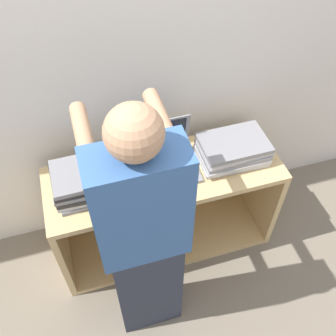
{
  "coord_description": "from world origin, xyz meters",
  "views": [
    {
      "loc": [
        -0.39,
        -1.14,
        2.38
      ],
      "look_at": [
        0.0,
        0.17,
        0.82
      ],
      "focal_mm": 42.0,
      "sensor_mm": 36.0,
      "label": 1
    }
  ],
  "objects_px": {
    "laptop_stack_left": "(90,180)",
    "laptop_stack_right": "(233,150)",
    "laptop_open": "(162,160)",
    "person": "(143,240)"
  },
  "relations": [
    {
      "from": "laptop_stack_left",
      "to": "laptop_stack_right",
      "type": "relative_size",
      "value": 1.0
    },
    {
      "from": "laptop_open",
      "to": "laptop_stack_left",
      "type": "relative_size",
      "value": 0.95
    },
    {
      "from": "laptop_open",
      "to": "laptop_stack_right",
      "type": "height_order",
      "value": "laptop_open"
    },
    {
      "from": "laptop_stack_right",
      "to": "person",
      "type": "xyz_separation_m",
      "value": [
        -0.64,
        -0.44,
        0.03
      ]
    },
    {
      "from": "laptop_open",
      "to": "person",
      "type": "bearing_deg",
      "value": -115.13
    },
    {
      "from": "laptop_open",
      "to": "person",
      "type": "relative_size",
      "value": 0.24
    },
    {
      "from": "laptop_stack_left",
      "to": "person",
      "type": "distance_m",
      "value": 0.48
    },
    {
      "from": "laptop_open",
      "to": "laptop_stack_left",
      "type": "xyz_separation_m",
      "value": [
        -0.41,
        -0.05,
        0.02
      ]
    },
    {
      "from": "laptop_open",
      "to": "laptop_stack_right",
      "type": "distance_m",
      "value": 0.41
    },
    {
      "from": "laptop_stack_right",
      "to": "person",
      "type": "distance_m",
      "value": 0.78
    }
  ]
}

